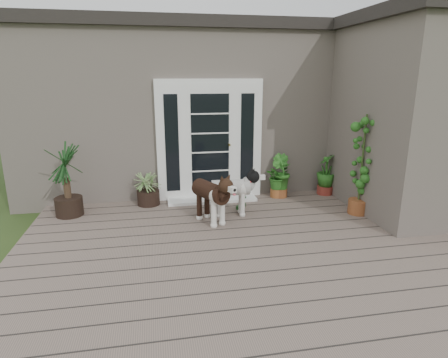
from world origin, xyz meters
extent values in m
cube|color=#6B5B4C|center=(0.00, 0.40, 0.06)|extent=(6.20, 4.60, 0.12)
cube|color=#665E54|center=(0.00, 4.65, 1.55)|extent=(7.40, 4.00, 3.10)
cube|color=#2D2826|center=(0.00, 4.65, 3.20)|extent=(7.60, 4.20, 0.20)
cube|color=#665E54|center=(2.90, 1.50, 1.55)|extent=(1.60, 2.40, 3.10)
cube|color=#2D2826|center=(2.90, 1.50, 3.20)|extent=(1.80, 2.60, 0.20)
cube|color=white|center=(-0.20, 2.60, 1.19)|extent=(1.90, 0.14, 2.15)
cube|color=white|center=(-0.20, 2.40, 0.14)|extent=(1.60, 0.40, 0.05)
imported|color=#1B5A19|center=(1.03, 2.40, 0.40)|extent=(0.61, 0.61, 0.56)
imported|color=#1C5C1A|center=(1.09, 2.40, 0.42)|extent=(0.54, 0.54, 0.59)
imported|color=#235317|center=(2.00, 2.40, 0.44)|extent=(0.54, 0.54, 0.64)
camera|label=1|loc=(-1.19, -4.04, 2.33)|focal=30.23mm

